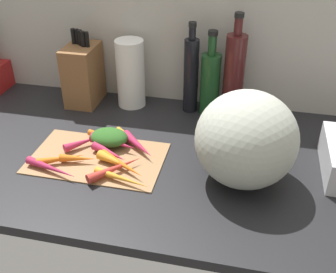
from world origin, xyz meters
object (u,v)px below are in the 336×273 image
carrot_6 (78,158)px  carrot_3 (109,153)px  carrot_10 (138,145)px  bottle_1 (210,83)px  carrot_7 (103,135)px  carrot_9 (61,159)px  carrot_12 (114,142)px  paper_towel_roll (131,74)px  carrot_1 (116,162)px  carrot_5 (51,168)px  carrot_8 (132,139)px  carrot_4 (115,168)px  bottle_0 (191,74)px  carrot_0 (82,143)px  winter_squash (246,139)px  cutting_board (98,157)px  bottle_2 (234,75)px  carrot_2 (122,179)px  carrot_11 (121,164)px  knife_block (83,74)px

carrot_6 → carrot_3: bearing=29.2°
carrot_10 → bottle_1: 36.21cm
carrot_7 → carrot_9: carrot_9 is taller
carrot_12 → paper_towel_roll: size_ratio=0.63×
carrot_1 → bottle_1: 46.39cm
carrot_5 → carrot_12: (13.50, 16.16, 0.55)cm
carrot_7 → carrot_12: carrot_12 is taller
carrot_8 → carrot_4: bearing=-90.3°
carrot_8 → bottle_0: size_ratio=0.47×
carrot_6 → bottle_1: bearing=49.7°
carrot_0 → carrot_8: size_ratio=0.77×
winter_squash → carrot_6: bearing=-176.0°
carrot_1 → carrot_8: size_ratio=0.85×
carrot_0 → carrot_1: size_ratio=0.91×
carrot_10 → bottle_0: bearing=70.0°
carrot_5 → winter_squash: winter_squash is taller
carrot_1 → carrot_4: carrot_1 is taller
cutting_board → winter_squash: bearing=-0.7°
carrot_1 → bottle_0: bottle_0 is taller
carrot_8 → carrot_9: same height
bottle_2 → carrot_6: bearing=-136.0°
carrot_3 → bottle_0: size_ratio=0.39×
carrot_2 → carrot_11: 6.43cm
carrot_2 → carrot_3: (-7.60, 10.89, 0.36)cm
carrot_8 → knife_block: 37.57cm
cutting_board → carrot_9: bearing=-151.8°
carrot_4 → carrot_10: size_ratio=1.16×
carrot_0 → bottle_2: size_ratio=0.32×
carrot_1 → winter_squash: winter_squash is taller
carrot_0 → winter_squash: 52.32cm
cutting_board → carrot_6: size_ratio=3.76×
carrot_3 → winter_squash: winter_squash is taller
carrot_11 → paper_towel_roll: (-9.16, 41.05, 10.40)cm
carrot_12 → knife_block: 37.26cm
carrot_11 → bottle_2: bottle_2 is taller
carrot_3 → bottle_2: size_ratio=0.35×
carrot_6 → carrot_9: 5.13cm
carrot_2 → bottle_0: bearing=76.9°
carrot_12 → paper_towel_roll: bearing=96.2°
cutting_board → carrot_12: 7.13cm
carrot_1 → carrot_9: bearing=-174.0°
carrot_3 → paper_towel_roll: 37.82cm
knife_block → carrot_3: bearing=-57.7°
carrot_6 → carrot_7: bearing=79.6°
carrot_0 → knife_block: (-11.31, 30.78, 9.25)cm
carrot_8 → paper_towel_roll: (-8.14, 27.02, 10.63)cm
carrot_9 → knife_block: 42.24cm
carrot_5 → carrot_11: size_ratio=1.04×
carrot_2 → carrot_12: size_ratio=1.11×
knife_block → bottle_0: bottle_0 is taller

